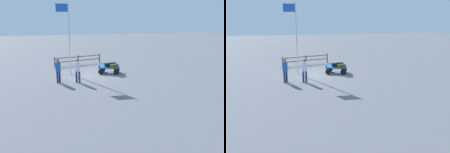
% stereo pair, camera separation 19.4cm
% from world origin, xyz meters
% --- Properties ---
extents(ground_plane, '(120.00, 120.00, 0.00)m').
position_xyz_m(ground_plane, '(0.00, 0.00, 0.00)').
color(ground_plane, slate).
extents(luggage_cart, '(2.00, 1.67, 0.57)m').
position_xyz_m(luggage_cart, '(-1.60, 0.04, 0.41)').
color(luggage_cart, blue).
rests_on(luggage_cart, ground).
extents(suitcase_navy, '(0.62, 0.34, 0.32)m').
position_xyz_m(suitcase_navy, '(-1.91, 0.04, 0.73)').
color(suitcase_navy, black).
rests_on(suitcase_navy, luggage_cart).
extents(suitcase_maroon, '(0.63, 0.38, 0.30)m').
position_xyz_m(suitcase_maroon, '(-1.53, 0.05, 0.72)').
color(suitcase_maroon, black).
rests_on(suitcase_maroon, luggage_cart).
extents(suitcase_dark, '(0.68, 0.52, 0.28)m').
position_xyz_m(suitcase_dark, '(-1.87, 0.58, 0.72)').
color(suitcase_dark, '#423B18').
rests_on(suitcase_dark, luggage_cart).
extents(worker_lead, '(0.51, 0.51, 1.71)m').
position_xyz_m(worker_lead, '(2.69, 1.77, 1.01)').
color(worker_lead, navy).
rests_on(worker_lead, ground).
extents(worker_trailing, '(0.35, 0.35, 1.69)m').
position_xyz_m(worker_trailing, '(1.38, 2.16, 0.96)').
color(worker_trailing, navy).
rests_on(worker_trailing, ground).
extents(flagpole, '(0.99, 0.13, 5.66)m').
position_xyz_m(flagpole, '(1.61, -0.53, 3.37)').
color(flagpole, silver).
rests_on(flagpole, ground).
extents(wooden_fence, '(4.82, 1.18, 0.95)m').
position_xyz_m(wooden_fence, '(0.15, -4.68, 0.56)').
color(wooden_fence, brown).
rests_on(wooden_fence, ground).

